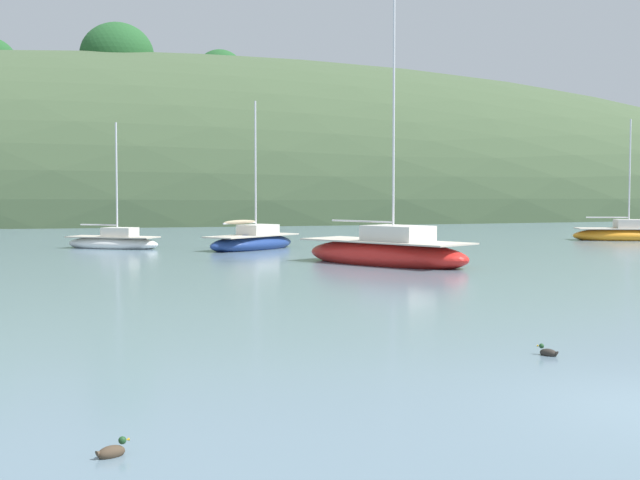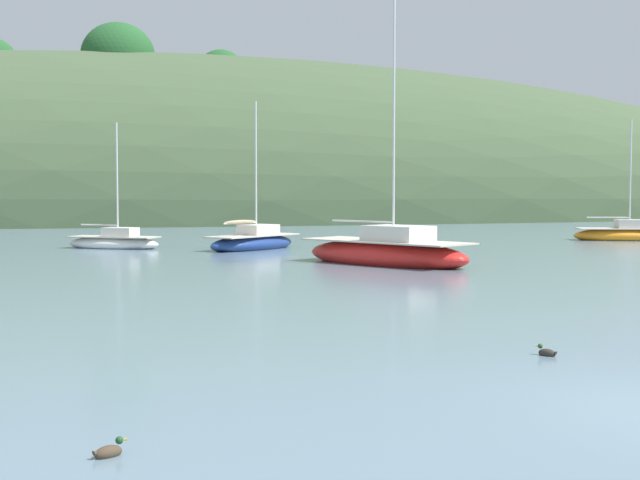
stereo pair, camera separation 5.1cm
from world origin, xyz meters
The scene contains 7 objects.
far_shoreline_hill centered at (-0.06, 77.70, 0.06)m, with size 150.00×36.00×33.98m.
sailboat_teal_outer centered at (-6.58, 35.86, 0.32)m, with size 5.08×3.98×6.43m.
sailboat_black_sloop centered at (3.62, 23.51, 0.46)m, with size 6.34×8.04×11.69m.
sailboat_yellow_far centered at (22.24, 35.91, 0.36)m, with size 6.11×3.66×7.17m.
sailboat_red_portside centered at (0.04, 33.53, 0.37)m, with size 5.69×5.29×7.49m.
duck_trailing centered at (-7.59, -0.27, 0.05)m, with size 0.40×0.33×0.24m.
duck_lead centered at (0.15, 4.09, 0.05)m, with size 0.32×0.40×0.24m.
Camera 2 is at (-7.76, -10.54, 2.99)m, focal length 51.05 mm.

